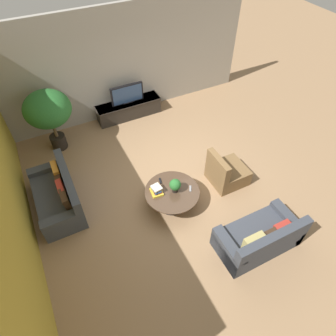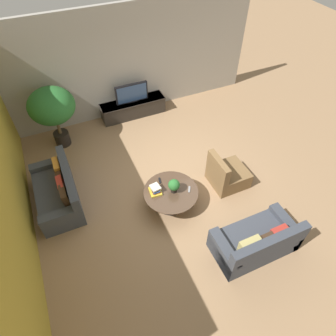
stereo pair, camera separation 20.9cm
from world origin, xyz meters
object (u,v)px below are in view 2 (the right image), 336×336
object	(u,v)px
armchair_wicker	(227,175)
potted_palm_tall	(52,108)
coffee_table	(171,195)
media_console	(133,108)
television	(132,93)
potted_plant_tabletop	(174,185)
couch_near_entry	(256,242)
couch_by_wall	(59,192)

from	to	relation	value
armchair_wicker	potted_palm_tall	size ratio (longest dim) A/B	0.52
coffee_table	media_console	bearing A→B (deg)	84.31
coffee_table	television	bearing A→B (deg)	84.31
television	potted_plant_tabletop	bearing A→B (deg)	-94.68
potted_plant_tabletop	coffee_table	bearing A→B (deg)	162.88
television	couch_near_entry	world-z (taller)	television
couch_near_entry	couch_by_wall	bearing A→B (deg)	-40.46
couch_by_wall	armchair_wicker	world-z (taller)	armchair_wicker
couch_by_wall	armchair_wicker	xyz separation A→B (m)	(3.63, -1.03, -0.02)
couch_near_entry	television	bearing A→B (deg)	-82.43
television	coffee_table	bearing A→B (deg)	-95.69
television	couch_near_entry	bearing A→B (deg)	-82.43
coffee_table	armchair_wicker	xyz separation A→B (m)	(1.43, 0.04, -0.03)
armchair_wicker	potted_plant_tabletop	xyz separation A→B (m)	(-1.37, -0.06, 0.35)
couch_by_wall	potted_plant_tabletop	xyz separation A→B (m)	(2.26, -1.09, 0.32)
armchair_wicker	potted_palm_tall	bearing A→B (deg)	47.63
couch_near_entry	potted_palm_tall	bearing A→B (deg)	-58.82
coffee_table	couch_near_entry	world-z (taller)	couch_near_entry
couch_near_entry	potted_plant_tabletop	world-z (taller)	couch_near_entry
coffee_table	potted_plant_tabletop	distance (m)	0.32
media_console	couch_near_entry	size ratio (longest dim) A/B	1.19
potted_palm_tall	television	bearing A→B (deg)	11.80
television	potted_plant_tabletop	distance (m)	3.46
couch_near_entry	armchair_wicker	xyz separation A→B (m)	(0.41, 1.71, -0.02)
couch_near_entry	potted_palm_tall	size ratio (longest dim) A/B	0.97
couch_near_entry	coffee_table	bearing A→B (deg)	-58.62
coffee_table	armchair_wicker	size ratio (longest dim) A/B	1.36
coffee_table	potted_palm_tall	xyz separation A→B (m)	(-1.80, 2.99, 0.85)
media_console	couch_by_wall	size ratio (longest dim) A/B	1.09
couch_by_wall	potted_plant_tabletop	world-z (taller)	couch_by_wall
media_console	television	size ratio (longest dim) A/B	2.02
armchair_wicker	couch_near_entry	bearing A→B (deg)	166.51
couch_by_wall	potted_palm_tall	distance (m)	2.14
couch_near_entry	armchair_wicker	bearing A→B (deg)	-103.49
armchair_wicker	potted_plant_tabletop	distance (m)	1.42
couch_by_wall	couch_near_entry	xyz separation A→B (m)	(3.22, -2.74, -0.00)
couch_by_wall	couch_near_entry	world-z (taller)	same
media_console	coffee_table	world-z (taller)	media_console
television	armchair_wicker	distance (m)	3.60
potted_plant_tabletop	media_console	bearing A→B (deg)	85.32
media_console	couch_by_wall	world-z (taller)	couch_by_wall
television	potted_plant_tabletop	size ratio (longest dim) A/B	2.84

